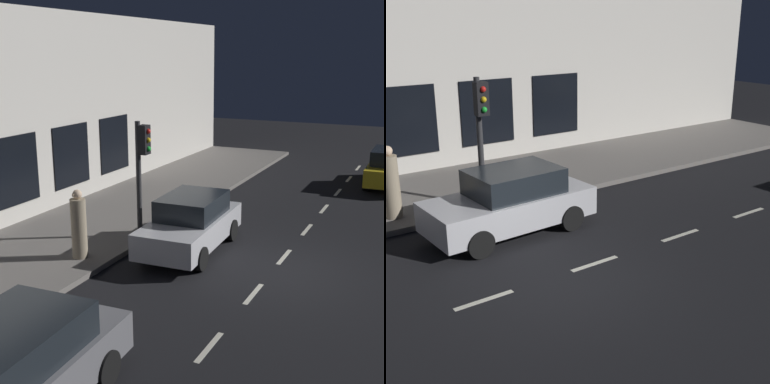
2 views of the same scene
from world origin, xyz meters
The scene contains 7 objects.
ground_plane centered at (0.00, 0.00, 0.00)m, with size 60.00×60.00×0.00m, color black.
sidewalk centered at (6.25, 0.00, 0.07)m, with size 4.50×32.00×0.15m.
building_facade centered at (8.80, 0.00, 3.42)m, with size 0.65×32.00×6.86m.
lane_centre_line centered at (0.00, -1.00, 0.00)m, with size 0.12×27.20×0.01m.
traffic_light centered at (4.19, -0.53, 2.46)m, with size 0.50×0.32×3.42m.
parked_car_0 centered at (2.57, -0.42, 0.79)m, with size 1.98×4.12×1.58m.
pedestrian_2 centered at (4.84, 1.70, 1.01)m, with size 0.51×0.51×1.86m.
Camera 2 is at (-8.07, 5.27, 5.07)m, focal length 49.54 mm.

